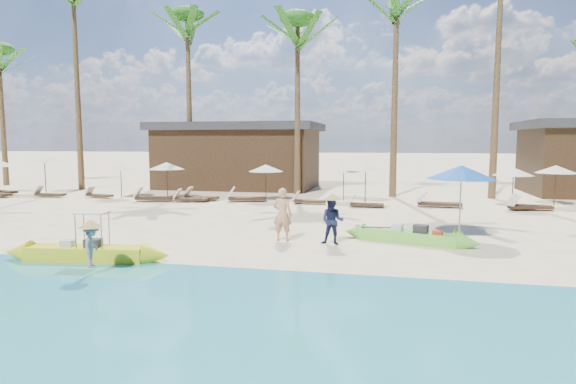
% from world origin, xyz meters
% --- Properties ---
extents(ground, '(240.00, 240.00, 0.00)m').
position_xyz_m(ground, '(0.00, 0.00, 0.00)').
color(ground, '#FEE7BB').
rests_on(ground, ground).
extents(wet_sand_strip, '(240.00, 4.50, 0.01)m').
position_xyz_m(wet_sand_strip, '(0.00, -5.00, 0.00)').
color(wet_sand_strip, tan).
rests_on(wet_sand_strip, ground).
extents(green_canoe, '(4.53, 1.62, 0.59)m').
position_xyz_m(green_canoe, '(2.62, 1.44, 0.20)').
color(green_canoe, '#68CB3D').
rests_on(green_canoe, ground).
extents(yellow_canoe, '(4.94, 1.04, 1.28)m').
position_xyz_m(yellow_canoe, '(-5.62, -2.62, 0.21)').
color(yellow_canoe, yellow).
rests_on(yellow_canoe, ground).
extents(tourist, '(0.62, 0.42, 1.66)m').
position_xyz_m(tourist, '(-1.21, 0.94, 0.83)').
color(tourist, tan).
rests_on(tourist, ground).
extents(vendor_green, '(0.73, 0.59, 1.43)m').
position_xyz_m(vendor_green, '(0.38, 0.70, 0.71)').
color(vendor_green, '#161E3E').
rests_on(vendor_green, ground).
extents(vendor_yellow, '(0.55, 0.73, 0.99)m').
position_xyz_m(vendor_yellow, '(-4.68, -3.75, 0.68)').
color(vendor_yellow, gray).
rests_on(vendor_yellow, ground).
extents(blue_umbrella, '(2.18, 2.18, 2.34)m').
position_xyz_m(blue_umbrella, '(4.24, 2.55, 2.12)').
color(blue_umbrella, '#99999E').
rests_on(blue_umbrella, ground).
extents(lounger_0_right, '(2.07, 1.08, 0.67)m').
position_xyz_m(lounger_0_right, '(-20.25, 10.32, 0.23)').
color(lounger_0_right, '#3B2818').
rests_on(lounger_0_right, ground).
extents(resort_parasol_1, '(2.22, 2.22, 2.29)m').
position_xyz_m(resort_parasol_1, '(-18.37, 11.72, 2.06)').
color(resort_parasol_1, '#3B2818').
rests_on(resort_parasol_1, ground).
extents(lounger_1_right, '(1.73, 0.66, 0.57)m').
position_xyz_m(lounger_1_right, '(-16.60, 9.72, 0.19)').
color(lounger_1_right, '#3B2818').
rests_on(lounger_1_right, ground).
extents(resort_parasol_2, '(1.82, 1.82, 1.88)m').
position_xyz_m(resort_parasol_2, '(-12.47, 10.34, 1.69)').
color(resort_parasol_2, '#3B2818').
rests_on(resort_parasol_2, ground).
extents(lounger_2_left, '(1.68, 0.76, 0.55)m').
position_xyz_m(lounger_2_left, '(-13.72, 10.02, 0.18)').
color(lounger_2_left, '#3B2818').
rests_on(lounger_2_left, ground).
extents(resort_parasol_3, '(1.92, 1.92, 1.97)m').
position_xyz_m(resort_parasol_3, '(-9.79, 10.46, 1.78)').
color(resort_parasol_3, '#3B2818').
rests_on(resort_parasol_3, ground).
extents(lounger_3_left, '(2.06, 0.99, 0.67)m').
position_xyz_m(lounger_3_left, '(-10.04, 9.17, 0.22)').
color(lounger_3_left, '#3B2818').
rests_on(lounger_3_left, ground).
extents(lounger_3_right, '(1.84, 0.59, 0.62)m').
position_xyz_m(lounger_3_right, '(-7.77, 10.06, 0.21)').
color(lounger_3_right, '#3B2818').
rests_on(lounger_3_right, ground).
extents(resort_parasol_4, '(1.83, 1.83, 1.89)m').
position_xyz_m(resort_parasol_4, '(-4.35, 10.77, 1.70)').
color(resort_parasol_4, '#3B2818').
rests_on(resort_parasol_4, ground).
extents(lounger_4_left, '(1.82, 0.82, 0.60)m').
position_xyz_m(lounger_4_left, '(-8.04, 9.34, 0.20)').
color(lounger_4_left, '#3B2818').
rests_on(lounger_4_left, ground).
extents(lounger_4_right, '(2.07, 1.06, 0.67)m').
position_xyz_m(lounger_4_right, '(-5.33, 10.10, 0.23)').
color(lounger_4_right, '#3B2818').
rests_on(lounger_4_right, ground).
extents(resort_parasol_5, '(1.83, 1.83, 1.89)m').
position_xyz_m(resort_parasol_5, '(-0.38, 11.60, 1.70)').
color(resort_parasol_5, '#3B2818').
rests_on(resort_parasol_5, ground).
extents(lounger_5_left, '(1.65, 0.51, 0.56)m').
position_xyz_m(lounger_5_left, '(-1.98, 9.87, 0.19)').
color(lounger_5_left, '#3B2818').
rests_on(lounger_5_left, ground).
extents(resort_parasol_6, '(1.96, 1.96, 2.01)m').
position_xyz_m(resort_parasol_6, '(0.78, 11.17, 1.82)').
color(resort_parasol_6, '#3B2818').
rests_on(resort_parasol_6, ground).
extents(lounger_6_left, '(1.65, 0.58, 0.55)m').
position_xyz_m(lounger_6_left, '(0.86, 9.21, 0.18)').
color(lounger_6_left, '#3B2818').
rests_on(lounger_6_left, ground).
extents(lounger_6_right, '(1.99, 0.72, 0.67)m').
position_xyz_m(lounger_6_right, '(4.24, 9.98, 0.22)').
color(lounger_6_right, '#3B2818').
rests_on(lounger_6_right, ground).
extents(resort_parasol_7, '(1.83, 1.83, 1.89)m').
position_xyz_m(resort_parasol_7, '(7.58, 10.38, 1.70)').
color(resort_parasol_7, '#3B2818').
rests_on(resort_parasol_7, ground).
extents(lounger_7_left, '(1.73, 0.55, 0.59)m').
position_xyz_m(lounger_7_left, '(4.02, 10.09, 0.20)').
color(lounger_7_left, '#3B2818').
rests_on(lounger_7_left, ground).
extents(lounger_7_right, '(1.89, 0.67, 0.63)m').
position_xyz_m(lounger_7_right, '(8.15, 9.93, 0.21)').
color(lounger_7_right, '#3B2818').
rests_on(lounger_7_right, ground).
extents(resort_parasol_8, '(1.89, 1.89, 1.95)m').
position_xyz_m(resort_parasol_8, '(9.80, 11.81, 1.76)').
color(resort_parasol_8, '#3B2818').
rests_on(resort_parasol_8, ground).
extents(lounger_8_left, '(1.96, 1.11, 0.64)m').
position_xyz_m(lounger_8_left, '(8.04, 9.71, 0.21)').
color(lounger_8_left, '#3B2818').
rests_on(lounger_8_left, ground).
extents(palm_1, '(2.08, 2.08, 13.60)m').
position_xyz_m(palm_1, '(-17.59, 14.06, 10.82)').
color(palm_1, brown).
rests_on(palm_1, ground).
extents(palm_2, '(2.08, 2.08, 11.33)m').
position_xyz_m(palm_2, '(-10.45, 15.08, 9.18)').
color(palm_2, brown).
rests_on(palm_2, ground).
extents(palm_3, '(2.08, 2.08, 10.52)m').
position_xyz_m(palm_3, '(-3.36, 14.27, 8.58)').
color(palm_3, brown).
rests_on(palm_3, ground).
extents(palm_4, '(2.08, 2.08, 11.70)m').
position_xyz_m(palm_4, '(2.15, 14.01, 9.45)').
color(palm_4, brown).
rests_on(palm_4, ground).
extents(pavilion_west, '(10.80, 6.60, 4.30)m').
position_xyz_m(pavilion_west, '(-8.00, 17.50, 2.19)').
color(pavilion_west, '#3B2818').
rests_on(pavilion_west, ground).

